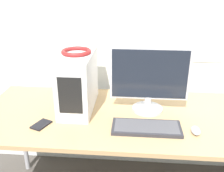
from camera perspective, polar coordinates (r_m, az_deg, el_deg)
The scene contains 8 objects.
wall_back at distance 2.08m, azimuth 12.05°, elevation 14.93°, with size 8.00×0.07×2.70m.
desk at distance 1.78m, azimuth 12.23°, elevation -7.73°, with size 2.50×0.80×0.78m.
pc_tower at distance 1.76m, azimuth -7.43°, elevation 1.00°, with size 0.20×0.45×0.38m.
headphones at distance 1.70m, azimuth -7.78°, elevation 7.45°, with size 0.19×0.19×0.03m.
monitor_main at distance 1.71m, azimuth 8.11°, elevation 1.65°, with size 0.51×0.20×0.44m.
keyboard at distance 1.59m, azimuth 7.51°, elevation -8.95°, with size 0.41×0.17×0.02m.
mouse at distance 1.62m, azimuth 17.76°, elevation -9.22°, with size 0.05×0.09×0.03m.
cell_phone at distance 1.67m, azimuth -15.15°, elevation -8.12°, with size 0.12×0.14×0.01m.
Camera 1 is at (-0.24, -1.12, 1.63)m, focal length 42.00 mm.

